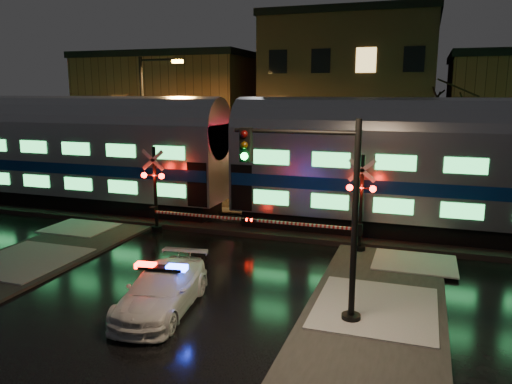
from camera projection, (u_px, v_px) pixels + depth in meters
ground at (214, 257)px, 19.63m from camera, size 120.00×120.00×0.00m
ballast at (255, 223)px, 24.25m from camera, size 90.00×4.20×0.24m
sidewalk_right at (363, 360)px, 12.01m from camera, size 4.00×20.00×0.12m
building_left at (176, 113)px, 43.24m from camera, size 14.00×10.00×9.00m
building_mid at (352, 100)px, 38.74m from camera, size 12.00×11.00×11.50m
train at (231, 155)px, 23.99m from camera, size 51.00×3.12×5.92m
police_car at (162, 290)px, 14.75m from camera, size 2.37×4.66×1.45m
crossing_signal_right at (351, 213)px, 19.88m from camera, size 5.63×0.65×3.99m
crossing_signal_left at (162, 199)px, 22.56m from camera, size 5.63×0.65×3.98m
traffic_light at (322, 217)px, 13.67m from camera, size 3.70×0.68×5.73m
streetlight at (147, 118)px, 29.58m from camera, size 2.80×0.29×8.38m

